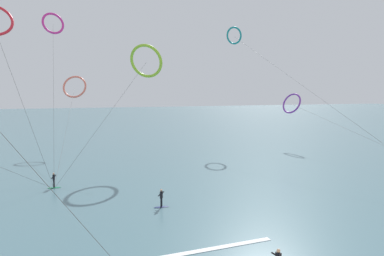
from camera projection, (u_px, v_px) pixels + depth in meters
name	position (u px, v px, depth m)	size (l,w,h in m)	color
sea_water	(113.00, 123.00, 115.16)	(400.00, 200.00, 0.08)	#476B75
surfer_navy	(161.00, 199.00, 32.90)	(1.40, 0.70, 1.70)	navy
surfer_emerald	(54.00, 181.00, 39.34)	(1.40, 0.60, 1.70)	#199351
kite_teal	(234.00, 36.00, 72.43)	(2.78, 52.49, 23.30)	teal
kite_coral	(75.00, 87.00, 63.50)	(4.55, 27.52, 13.22)	#EA7260
kite_violet	(292.00, 103.00, 66.86)	(2.91, 39.84, 10.10)	purple
kite_lime	(146.00, 61.00, 51.98)	(14.98, 13.43, 17.25)	#8CC62D
kite_magenta	(53.00, 24.00, 57.53)	(3.69, 22.93, 23.01)	#CC288E
wave_crest_far	(174.00, 256.00, 23.35)	(14.48, 0.50, 0.12)	white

